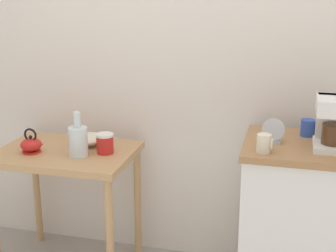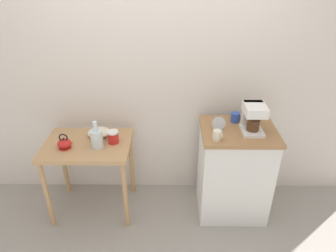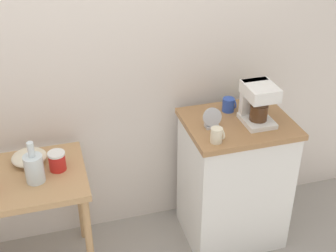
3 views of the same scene
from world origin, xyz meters
name	(u,v)px [view 3 (image 3 of 3)]	position (x,y,z in m)	size (l,w,h in m)	color
ground_plane	(131,249)	(0.00, 0.00, 0.00)	(8.00, 8.00, 0.00)	gray
back_wall	(125,38)	(0.10, 0.37, 1.40)	(4.40, 0.10, 2.80)	silver
wooden_table	(19,193)	(-0.65, -0.03, 0.66)	(0.80, 0.57, 0.78)	tan
kitchen_counter	(233,180)	(0.73, -0.03, 0.47)	(0.67, 0.55, 0.93)	white
bowl_stoneware	(29,157)	(-0.57, 0.10, 0.81)	(0.21, 0.21, 0.07)	beige
glass_carafe_vase	(34,168)	(-0.54, -0.09, 0.87)	(0.11, 0.11, 0.26)	silver
canister_enamel	(57,161)	(-0.41, -0.02, 0.83)	(0.10, 0.10, 0.12)	red
coffee_maker	(257,101)	(0.83, -0.06, 1.07)	(0.18, 0.22, 0.26)	white
mug_blue	(229,105)	(0.71, 0.11, 0.98)	(0.08, 0.08, 0.09)	#2D4CAD
mug_small_cream	(217,135)	(0.50, -0.22, 0.98)	(0.08, 0.07, 0.09)	beige
mug_tall_green	(251,100)	(0.89, 0.14, 0.97)	(0.08, 0.08, 0.09)	#338C4C
table_clock	(212,119)	(0.54, -0.05, 0.99)	(0.12, 0.06, 0.13)	#B2B5BA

